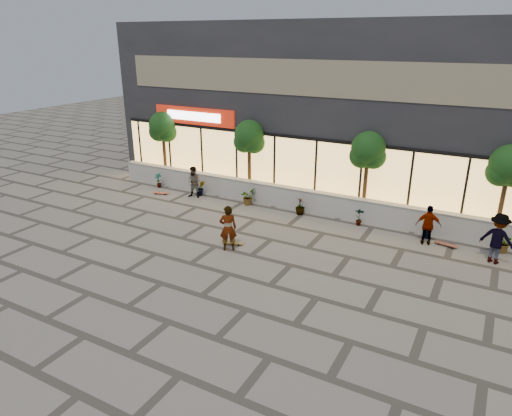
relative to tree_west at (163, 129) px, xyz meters
The scene contains 21 objects.
ground 12.21m from the tree_west, 40.55° to the right, with size 80.00×80.00×0.00m, color gray.
planter_wall 9.36m from the tree_west, ahead, with size 22.00×0.42×1.04m.
retail_building 10.27m from the tree_west, 28.00° to the left, with size 24.00×9.17×8.50m.
shrub_a 2.91m from the tree_west, 68.20° to the right, with size 0.43×0.29×0.81m, color #103412.
shrub_b 4.37m from the tree_west, 20.75° to the right, with size 0.45×0.36×0.81m, color #103412.
shrub_c 6.74m from the tree_west, 11.58° to the right, with size 0.73×0.63×0.81m, color #103412.
shrub_d 9.35m from the tree_west, ahead, with size 0.45×0.45×0.81m, color #103412.
shrub_e 12.05m from the tree_west, ahead, with size 0.43×0.29×0.81m, color #103412.
shrub_f 14.78m from the tree_west, ahead, with size 0.45×0.36×0.81m, color #103412.
shrub_g 17.54m from the tree_west, ahead, with size 0.73×0.63×0.81m, color #103412.
tree_west is the anchor object (origin of this frame).
tree_midwest 5.50m from the tree_west, ahead, with size 1.60×1.50×3.92m.
tree_mideast 11.50m from the tree_west, ahead, with size 1.60×1.50×3.92m.
tree_east 17.00m from the tree_west, ahead, with size 1.60×1.50×3.92m.
skater_center 10.23m from the tree_west, 37.21° to the right, with size 0.66×0.43×1.82m, color silver.
skater_left 4.23m from the tree_west, 27.32° to the right, with size 0.79×0.62×1.63m, color tan.
skater_right_near 14.89m from the tree_west, ahead, with size 0.96×0.40×1.63m, color white.
skater_right_far 17.33m from the tree_west, ahead, with size 1.23×0.71×1.90m, color maroon.
skateboard_center 10.09m from the tree_west, 35.40° to the right, with size 0.87×0.47×0.10m.
skateboard_left 3.84m from the tree_west, 57.71° to the right, with size 0.83×0.42×0.10m.
skateboard_right_near 15.71m from the tree_west, ahead, with size 0.89×0.39×0.10m.
Camera 1 is at (7.58, -11.88, 7.75)m, focal length 32.00 mm.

